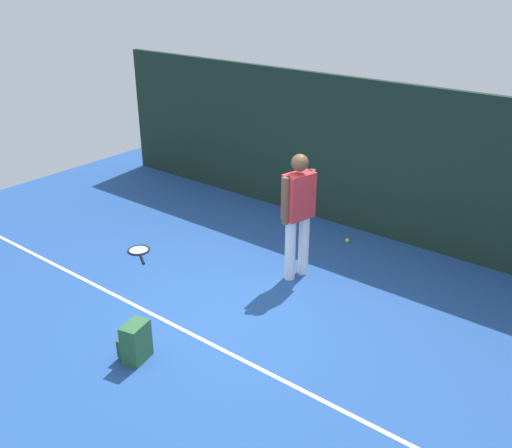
% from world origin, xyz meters
% --- Properties ---
extents(ground_plane, '(12.00, 12.00, 0.00)m').
position_xyz_m(ground_plane, '(0.00, 0.00, 0.00)').
color(ground_plane, '#234C93').
extents(back_fence, '(10.00, 0.10, 2.33)m').
position_xyz_m(back_fence, '(0.00, 3.00, 1.17)').
color(back_fence, '#192D23').
rests_on(back_fence, ground).
extents(court_line, '(9.00, 0.05, 0.00)m').
position_xyz_m(court_line, '(0.00, -0.70, 0.00)').
color(court_line, white).
rests_on(court_line, ground).
extents(tennis_player, '(0.30, 0.52, 1.70)m').
position_xyz_m(tennis_player, '(0.10, 1.14, 0.97)').
color(tennis_player, white).
rests_on(tennis_player, ground).
extents(tennis_racket, '(0.61, 0.48, 0.03)m').
position_xyz_m(tennis_racket, '(-2.09, 0.30, 0.01)').
color(tennis_racket, black).
rests_on(tennis_racket, ground).
extents(backpack, '(0.33, 0.34, 0.44)m').
position_xyz_m(backpack, '(-0.22, -1.37, 0.21)').
color(backpack, '#2D6038').
rests_on(backpack, ground).
extents(tennis_ball_near_player, '(0.07, 0.07, 0.07)m').
position_xyz_m(tennis_ball_near_player, '(0.14, 2.44, 0.03)').
color(tennis_ball_near_player, '#CCE033').
rests_on(tennis_ball_near_player, ground).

